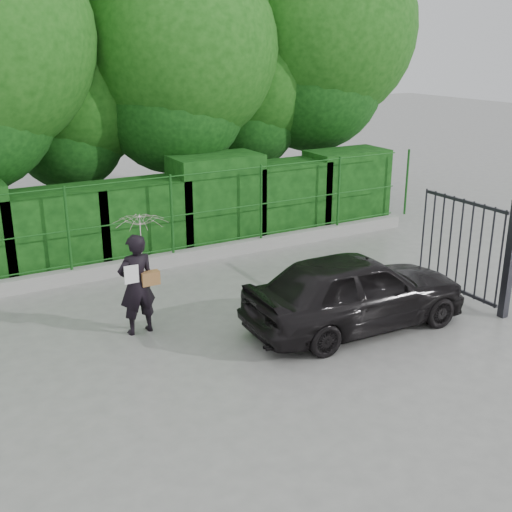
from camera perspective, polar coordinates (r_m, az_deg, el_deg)
ground at (r=10.87m, az=-0.03°, el=-8.04°), size 80.00×80.00×0.00m
kerb at (r=14.60m, az=-8.78°, el=-0.50°), size 14.00×0.25×0.30m
fence at (r=14.37m, az=-8.16°, el=3.60°), size 14.13×0.06×1.80m
hedge at (r=15.28m, az=-9.96°, el=3.60°), size 14.20×1.20×2.24m
trees at (r=17.24m, az=-9.92°, el=17.51°), size 17.10×6.15×8.08m
gate at (r=12.71m, az=20.03°, el=0.58°), size 0.22×2.33×2.36m
woman at (r=11.10m, az=-10.31°, el=-0.09°), size 0.96×0.95×2.12m
car at (r=11.45m, az=8.87°, el=-3.04°), size 4.15×1.80×1.39m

